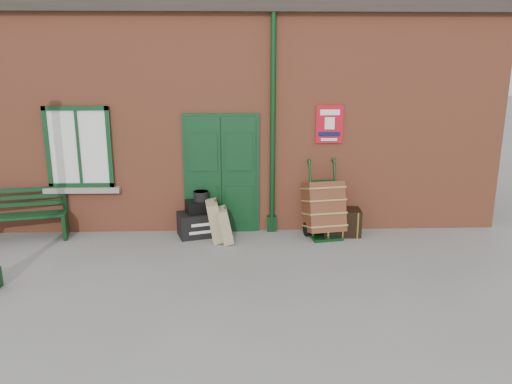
{
  "coord_description": "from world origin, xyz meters",
  "views": [
    {
      "loc": [
        0.04,
        -7.67,
        3.17
      ],
      "look_at": [
        0.32,
        0.6,
        1.0
      ],
      "focal_mm": 35.0,
      "sensor_mm": 36.0,
      "label": 1
    }
  ],
  "objects_px": {
    "houdini_trunk": "(203,224)",
    "dark_trunk": "(341,222)",
    "bench": "(21,214)",
    "porter_trolley": "(324,208)"
  },
  "relations": [
    {
      "from": "bench",
      "to": "porter_trolley",
      "type": "relative_size",
      "value": 1.16
    },
    {
      "from": "bench",
      "to": "porter_trolley",
      "type": "height_order",
      "value": "porter_trolley"
    },
    {
      "from": "bench",
      "to": "porter_trolley",
      "type": "xyz_separation_m",
      "value": [
        5.54,
        0.0,
        0.06
      ]
    },
    {
      "from": "houdini_trunk",
      "to": "porter_trolley",
      "type": "distance_m",
      "value": 2.28
    },
    {
      "from": "porter_trolley",
      "to": "houdini_trunk",
      "type": "bearing_deg",
      "value": 167.7
    },
    {
      "from": "houdini_trunk",
      "to": "dark_trunk",
      "type": "distance_m",
      "value": 2.61
    },
    {
      "from": "bench",
      "to": "houdini_trunk",
      "type": "relative_size",
      "value": 1.81
    },
    {
      "from": "bench",
      "to": "houdini_trunk",
      "type": "xyz_separation_m",
      "value": [
        3.28,
        0.1,
        -0.26
      ]
    },
    {
      "from": "houdini_trunk",
      "to": "porter_trolley",
      "type": "xyz_separation_m",
      "value": [
        2.26,
        -0.1,
        0.32
      ]
    },
    {
      "from": "bench",
      "to": "houdini_trunk",
      "type": "bearing_deg",
      "value": -9.84
    }
  ]
}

